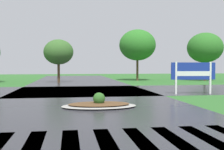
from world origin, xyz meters
name	(u,v)px	position (x,y,z in m)	size (l,w,h in m)	color
asphalt_roadway	(89,107)	(0.00, 10.00, 0.00)	(10.11, 80.00, 0.01)	#2B2B30
asphalt_cross_road	(82,91)	(0.00, 18.44, 0.00)	(90.00, 9.10, 0.01)	#2B2B30
crosswalk_stripes	(107,143)	(0.00, 3.81, 0.00)	(7.65, 3.11, 0.01)	white
estate_billboard	(193,72)	(7.34, 14.76, 1.46)	(3.04, 0.30, 2.19)	white
median_island	(99,104)	(0.44, 9.85, 0.13)	(3.48, 2.08, 0.68)	#9E9B93
background_treeline	(95,49)	(2.18, 30.39, 3.95)	(40.05, 6.65, 6.50)	#4C3823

